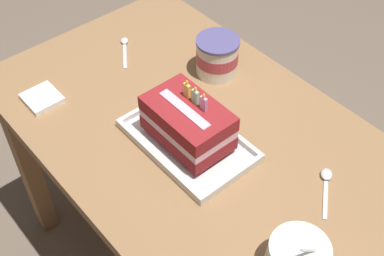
# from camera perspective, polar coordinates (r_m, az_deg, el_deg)

# --- Properties ---
(dining_table) EXTENTS (1.17, 0.72, 0.75)m
(dining_table) POSITION_cam_1_polar(r_m,az_deg,el_deg) (1.42, 0.41, -3.25)
(dining_table) COLOR olive
(dining_table) RESTS_ON ground_plane
(foil_tray) EXTENTS (0.33, 0.21, 0.02)m
(foil_tray) POSITION_cam_1_polar(r_m,az_deg,el_deg) (1.30, -0.44, -1.48)
(foil_tray) COLOR silver
(foil_tray) RESTS_ON dining_table
(birthday_cake) EXTENTS (0.21, 0.14, 0.15)m
(birthday_cake) POSITION_cam_1_polar(r_m,az_deg,el_deg) (1.25, -0.46, 0.63)
(birthday_cake) COLOR maroon
(birthday_cake) RESTS_ON foil_tray
(ice_cream_tub) EXTENTS (0.12, 0.12, 0.11)m
(ice_cream_tub) POSITION_cam_1_polar(r_m,az_deg,el_deg) (1.47, 2.80, 7.92)
(ice_cream_tub) COLOR silver
(ice_cream_tub) RESTS_ON dining_table
(serving_spoon_near_tray) EXTENTS (0.10, 0.13, 0.01)m
(serving_spoon_near_tray) POSITION_cam_1_polar(r_m,az_deg,el_deg) (1.26, 14.60, -5.48)
(serving_spoon_near_tray) COLOR silver
(serving_spoon_near_tray) RESTS_ON dining_table
(serving_spoon_by_bowls) EXTENTS (0.13, 0.10, 0.01)m
(serving_spoon_by_bowls) POSITION_cam_1_polar(r_m,az_deg,el_deg) (1.61, -7.46, 9.05)
(serving_spoon_by_bowls) COLOR silver
(serving_spoon_by_bowls) RESTS_ON dining_table
(napkin_pile) EXTENTS (0.10, 0.09, 0.02)m
(napkin_pile) POSITION_cam_1_polar(r_m,az_deg,el_deg) (1.47, -16.22, 3.17)
(napkin_pile) COLOR white
(napkin_pile) RESTS_ON dining_table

